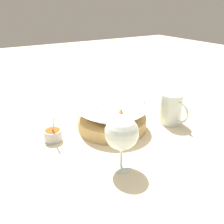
{
  "coord_description": "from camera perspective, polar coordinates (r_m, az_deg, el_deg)",
  "views": [
    {
      "loc": [
        0.66,
        -0.4,
        0.42
      ],
      "look_at": [
        -0.02,
        0.02,
        0.06
      ],
      "focal_mm": 40.0,
      "sensor_mm": 36.0,
      "label": 1
    }
  ],
  "objects": [
    {
      "name": "napkin",
      "position": [
        1.06,
        -7.94,
        0.72
      ],
      "size": [
        0.12,
        0.07,
        0.01
      ],
      "color": "white",
      "rests_on": "ground_plane"
    },
    {
      "name": "beer_mug",
      "position": [
        0.94,
        13.4,
        0.5
      ],
      "size": [
        0.13,
        0.08,
        0.12
      ],
      "color": "silver",
      "rests_on": "ground_plane"
    },
    {
      "name": "wine_glass",
      "position": [
        0.65,
        2.22,
        -5.1
      ],
      "size": [
        0.09,
        0.09,
        0.15
      ],
      "color": "silver",
      "rests_on": "ground_plane"
    },
    {
      "name": "ground_plane",
      "position": [
        0.88,
        -0.51,
        -4.45
      ],
      "size": [
        4.0,
        4.0,
        0.0
      ],
      "primitive_type": "plane",
      "color": "beige"
    },
    {
      "name": "side_plate",
      "position": [
        1.13,
        2.63,
        2.63
      ],
      "size": [
        0.2,
        0.2,
        0.01
      ],
      "color": "white",
      "rests_on": "ground_plane"
    },
    {
      "name": "food_basket",
      "position": [
        0.89,
        0.01,
        -1.7
      ],
      "size": [
        0.24,
        0.24,
        0.1
      ],
      "color": "tan",
      "rests_on": "ground_plane"
    },
    {
      "name": "sauce_cup",
      "position": [
        0.84,
        -13.35,
        -5.06
      ],
      "size": [
        0.06,
        0.06,
        0.1
      ],
      "color": "#B7B7BC",
      "rests_on": "ground_plane"
    }
  ]
}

